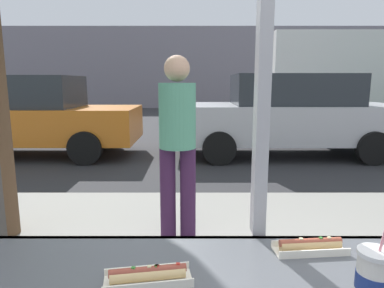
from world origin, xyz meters
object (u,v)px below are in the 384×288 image
object	(u,v)px
hotdog_tray_near	(312,246)
hotdog_tray_far	(149,275)
pedestrian	(179,137)
parked_car_orange	(30,115)
parked_car_silver	(288,115)
box_truck	(363,78)
soda_cup_left	(376,281)

from	to	relation	value
hotdog_tray_near	hotdog_tray_far	bearing A→B (deg)	-161.23
hotdog_tray_far	pedestrian	distance (m)	1.99
hotdog_tray_near	pedestrian	bearing A→B (deg)	107.04
hotdog_tray_far	hotdog_tray_near	bearing A→B (deg)	18.77
parked_car_orange	pedestrian	xyz separation A→B (m)	(3.32, -4.23, 0.21)
hotdog_tray_far	parked_car_orange	world-z (taller)	parked_car_orange
hotdog_tray_near	pedestrian	size ratio (longest dim) A/B	0.16
hotdog_tray_far	pedestrian	xyz separation A→B (m)	(0.01, 1.99, 0.11)
parked_car_silver	box_truck	size ratio (longest dim) A/B	0.66
soda_cup_left	hotdog_tray_far	xyz separation A→B (m)	(-0.61, 0.13, -0.07)
parked_car_silver	box_truck	distance (m)	6.51
parked_car_orange	parked_car_silver	world-z (taller)	parked_car_silver
hotdog_tray_near	pedestrian	world-z (taller)	pedestrian
soda_cup_left	box_truck	xyz separation A→B (m)	(5.50, 11.43, 0.68)
parked_car_orange	parked_car_silver	bearing A→B (deg)	0.00
parked_car_orange	parked_car_silver	size ratio (longest dim) A/B	0.96
soda_cup_left	hotdog_tray_far	world-z (taller)	soda_cup_left
parked_car_orange	pedestrian	bearing A→B (deg)	-51.81
soda_cup_left	parked_car_orange	size ratio (longest dim) A/B	0.07
parked_car_silver	box_truck	bearing A→B (deg)	51.91
soda_cup_left	parked_car_orange	distance (m)	7.46
box_truck	pedestrian	distance (m)	11.15
hotdog_tray_near	box_truck	bearing A→B (deg)	63.42
parked_car_silver	pedestrian	bearing A→B (deg)	-116.68
parked_car_orange	box_truck	world-z (taller)	box_truck
soda_cup_left	pedestrian	distance (m)	2.20
hotdog_tray_far	box_truck	world-z (taller)	box_truck
hotdog_tray_near	parked_car_silver	bearing A→B (deg)	75.37
pedestrian	soda_cup_left	bearing A→B (deg)	-74.07
parked_car_silver	pedestrian	world-z (taller)	pedestrian
hotdog_tray_far	pedestrian	world-z (taller)	pedestrian
parked_car_orange	parked_car_silver	distance (m)	5.45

